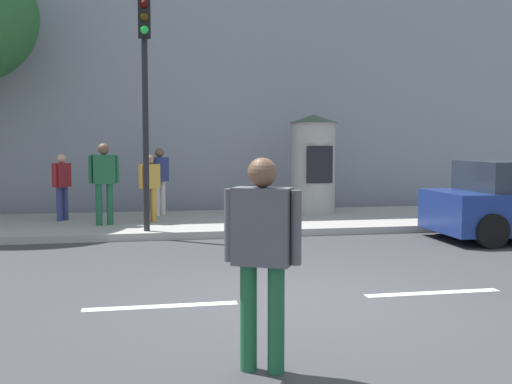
{
  "coord_description": "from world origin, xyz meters",
  "views": [
    {
      "loc": [
        -1.98,
        -7.15,
        1.89
      ],
      "look_at": [
        -0.19,
        2.0,
        1.17
      ],
      "focal_mm": 43.25,
      "sensor_mm": 36.0,
      "label": 1
    }
  ],
  "objects_px": {
    "traffic_light": "(145,78)",
    "pedestrian_in_red_top": "(150,184)",
    "pedestrian_in_light_jacket": "(262,245)",
    "pedestrian_with_backpack": "(160,176)",
    "pedestrian_with_bag": "(62,182)",
    "pedestrian_tallest": "(104,177)",
    "poster_column": "(313,164)"
  },
  "relations": [
    {
      "from": "traffic_light",
      "to": "pedestrian_in_red_top",
      "type": "height_order",
      "value": "traffic_light"
    },
    {
      "from": "traffic_light",
      "to": "pedestrian_in_red_top",
      "type": "relative_size",
      "value": 3.02
    },
    {
      "from": "traffic_light",
      "to": "pedestrian_in_light_jacket",
      "type": "height_order",
      "value": "traffic_light"
    },
    {
      "from": "traffic_light",
      "to": "pedestrian_with_backpack",
      "type": "height_order",
      "value": "traffic_light"
    },
    {
      "from": "traffic_light",
      "to": "pedestrian_in_red_top",
      "type": "distance_m",
      "value": 2.63
    },
    {
      "from": "traffic_light",
      "to": "pedestrian_in_light_jacket",
      "type": "xyz_separation_m",
      "value": [
        0.81,
        -7.49,
        -2.13
      ]
    },
    {
      "from": "pedestrian_with_backpack",
      "to": "pedestrian_with_bag",
      "type": "height_order",
      "value": "pedestrian_with_backpack"
    },
    {
      "from": "pedestrian_with_backpack",
      "to": "pedestrian_tallest",
      "type": "height_order",
      "value": "pedestrian_tallest"
    },
    {
      "from": "traffic_light",
      "to": "pedestrian_with_bag",
      "type": "xyz_separation_m",
      "value": [
        -1.86,
        2.17,
        -2.17
      ]
    },
    {
      "from": "poster_column",
      "to": "pedestrian_in_light_jacket",
      "type": "bearing_deg",
      "value": -108.57
    },
    {
      "from": "pedestrian_with_backpack",
      "to": "pedestrian_with_bag",
      "type": "bearing_deg",
      "value": -163.11
    },
    {
      "from": "traffic_light",
      "to": "pedestrian_with_backpack",
      "type": "relative_size",
      "value": 2.76
    },
    {
      "from": "pedestrian_in_light_jacket",
      "to": "pedestrian_with_bag",
      "type": "distance_m",
      "value": 10.02
    },
    {
      "from": "pedestrian_in_red_top",
      "to": "pedestrian_tallest",
      "type": "distance_m",
      "value": 1.03
    },
    {
      "from": "pedestrian_in_red_top",
      "to": "pedestrian_with_backpack",
      "type": "relative_size",
      "value": 0.91
    },
    {
      "from": "traffic_light",
      "to": "pedestrian_in_light_jacket",
      "type": "bearing_deg",
      "value": -83.8
    },
    {
      "from": "poster_column",
      "to": "pedestrian_tallest",
      "type": "height_order",
      "value": "poster_column"
    },
    {
      "from": "pedestrian_in_light_jacket",
      "to": "pedestrian_with_bag",
      "type": "height_order",
      "value": "pedestrian_in_light_jacket"
    },
    {
      "from": "pedestrian_in_light_jacket",
      "to": "pedestrian_in_red_top",
      "type": "distance_m",
      "value": 8.99
    },
    {
      "from": "pedestrian_in_light_jacket",
      "to": "pedestrian_with_backpack",
      "type": "bearing_deg",
      "value": 92.48
    },
    {
      "from": "traffic_light",
      "to": "pedestrian_in_red_top",
      "type": "xyz_separation_m",
      "value": [
        0.1,
        1.47,
        -2.18
      ]
    },
    {
      "from": "traffic_light",
      "to": "poster_column",
      "type": "distance_m",
      "value": 5.12
    },
    {
      "from": "pedestrian_with_bag",
      "to": "pedestrian_tallest",
      "type": "distance_m",
      "value": 1.4
    },
    {
      "from": "pedestrian_with_bag",
      "to": "pedestrian_in_red_top",
      "type": "bearing_deg",
      "value": -19.75
    },
    {
      "from": "poster_column",
      "to": "pedestrian_in_light_jacket",
      "type": "xyz_separation_m",
      "value": [
        -3.33,
        -9.91,
        -0.34
      ]
    },
    {
      "from": "pedestrian_in_red_top",
      "to": "pedestrian_with_backpack",
      "type": "distance_m",
      "value": 1.41
    },
    {
      "from": "pedestrian_in_light_jacket",
      "to": "pedestrian_with_backpack",
      "type": "xyz_separation_m",
      "value": [
        -0.45,
        10.33,
        0.05
      ]
    },
    {
      "from": "pedestrian_in_light_jacket",
      "to": "pedestrian_tallest",
      "type": "distance_m",
      "value": 8.84
    },
    {
      "from": "pedestrian_in_red_top",
      "to": "pedestrian_with_backpack",
      "type": "xyz_separation_m",
      "value": [
        0.27,
        1.38,
        0.1
      ]
    },
    {
      "from": "poster_column",
      "to": "pedestrian_tallest",
      "type": "bearing_deg",
      "value": -166.13
    },
    {
      "from": "pedestrian_in_light_jacket",
      "to": "pedestrian_tallest",
      "type": "relative_size",
      "value": 1.01
    },
    {
      "from": "pedestrian_with_bag",
      "to": "pedestrian_tallest",
      "type": "xyz_separation_m",
      "value": [
        0.98,
        -0.99,
        0.17
      ]
    }
  ]
}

